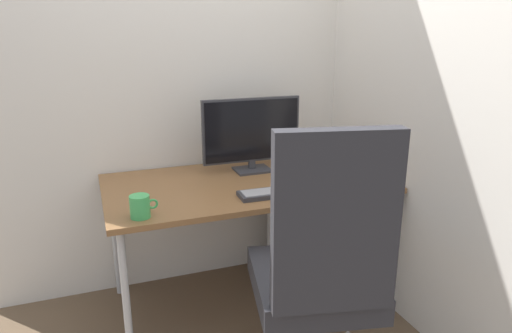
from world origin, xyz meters
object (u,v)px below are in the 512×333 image
(keyboard, at_px, (278,192))
(coffee_mug, at_px, (140,207))
(filing_cabinet, at_px, (312,241))
(pen_holder, at_px, (315,150))
(notebook, at_px, (349,171))
(office_chair, at_px, (321,267))
(mouse, at_px, (337,182))
(monitor, at_px, (252,133))

(keyboard, bearing_deg, coffee_mug, -174.95)
(coffee_mug, bearing_deg, filing_cabinet, 18.40)
(pen_holder, distance_m, notebook, 0.38)
(office_chair, xyz_separation_m, notebook, (0.55, 0.71, 0.12))
(notebook, bearing_deg, coffee_mug, 178.88)
(keyboard, bearing_deg, mouse, 5.24)
(filing_cabinet, height_order, pen_holder, pen_holder)
(office_chair, xyz_separation_m, coffee_mug, (-0.62, 0.47, 0.16))
(pen_holder, relative_size, notebook, 0.81)
(notebook, distance_m, coffee_mug, 1.19)
(office_chair, relative_size, mouse, 10.85)
(notebook, bearing_deg, pen_holder, 80.38)
(mouse, xyz_separation_m, pen_holder, (0.14, 0.53, 0.03))
(office_chair, relative_size, filing_cabinet, 2.06)
(pen_holder, distance_m, coffee_mug, 1.30)
(keyboard, xyz_separation_m, coffee_mug, (-0.66, -0.06, 0.04))
(filing_cabinet, height_order, coffee_mug, coffee_mug)
(keyboard, bearing_deg, pen_holder, 48.78)
(mouse, height_order, coffee_mug, coffee_mug)
(monitor, relative_size, notebook, 2.61)
(office_chair, xyz_separation_m, keyboard, (0.04, 0.53, 0.12))
(monitor, xyz_separation_m, keyboard, (-0.02, -0.42, -0.21))
(monitor, xyz_separation_m, mouse, (0.33, -0.39, -0.20))
(monitor, relative_size, coffee_mug, 4.70)
(notebook, bearing_deg, office_chair, -140.42)
(coffee_mug, bearing_deg, mouse, 5.12)
(notebook, bearing_deg, monitor, 141.07)
(filing_cabinet, relative_size, mouse, 5.26)
(mouse, bearing_deg, monitor, 116.95)
(office_chair, bearing_deg, monitor, 86.24)
(mouse, relative_size, pen_holder, 0.63)
(filing_cabinet, distance_m, keyboard, 0.63)
(office_chair, distance_m, mouse, 0.70)
(pen_holder, bearing_deg, filing_cabinet, -117.15)
(office_chair, distance_m, filing_cabinet, 0.95)
(keyboard, height_order, notebook, same)
(filing_cabinet, height_order, monitor, monitor)
(notebook, bearing_deg, mouse, -150.36)
(office_chair, bearing_deg, pen_holder, 63.95)
(pen_holder, bearing_deg, office_chair, -116.05)
(filing_cabinet, xyz_separation_m, monitor, (-0.33, 0.15, 0.66))
(office_chair, xyz_separation_m, monitor, (0.06, 0.95, 0.33))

